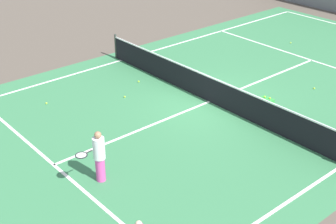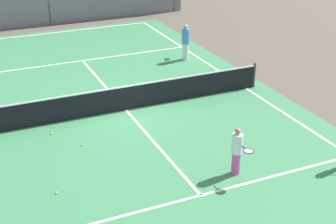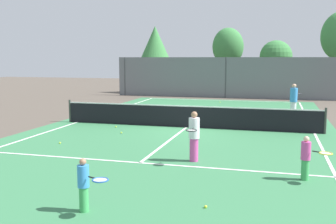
% 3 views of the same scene
% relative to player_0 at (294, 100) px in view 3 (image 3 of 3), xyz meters
% --- Properties ---
extents(ground_plane, '(80.00, 80.00, 0.00)m').
position_rel_player_0_xyz_m(ground_plane, '(-4.80, -4.53, -0.92)').
color(ground_plane, brown).
extents(court_surface, '(13.00, 25.00, 0.01)m').
position_rel_player_0_xyz_m(court_surface, '(-4.80, -4.53, -0.92)').
color(court_surface, '#387A4C').
rests_on(court_surface, ground_plane).
extents(tennis_net, '(11.90, 0.10, 1.10)m').
position_rel_player_0_xyz_m(tennis_net, '(-4.80, -4.53, -0.41)').
color(tennis_net, '#333833').
rests_on(tennis_net, ground_plane).
extents(perimeter_fence, '(18.00, 0.12, 3.20)m').
position_rel_player_0_xyz_m(perimeter_fence, '(-4.80, 9.47, 0.68)').
color(perimeter_fence, slate).
rests_on(perimeter_fence, ground_plane).
extents(tree_1, '(3.11, 3.11, 5.97)m').
position_rel_player_0_xyz_m(tree_1, '(-11.51, 12.35, 3.30)').
color(tree_1, brown).
rests_on(tree_1, ground_plane).
extents(tree_2, '(2.85, 2.43, 5.88)m').
position_rel_player_0_xyz_m(tree_2, '(-5.32, 14.97, 3.18)').
color(tree_2, brown).
rests_on(tree_2, ground_plane).
extents(tree_3, '(2.85, 2.85, 4.71)m').
position_rel_player_0_xyz_m(tree_3, '(-1.04, 15.04, 2.34)').
color(tree_3, brown).
rests_on(tree_3, ground_plane).
extents(player_0, '(0.68, 0.94, 1.79)m').
position_rel_player_0_xyz_m(player_0, '(0.00, 0.00, 0.00)').
color(player_0, silver).
rests_on(player_0, ground_plane).
extents(player_1, '(0.80, 0.62, 1.16)m').
position_rel_player_0_xyz_m(player_1, '(-0.09, -11.39, -0.32)').
color(player_1, '#3FA559').
rests_on(player_1, ground_plane).
extents(player_2, '(0.81, 0.54, 1.12)m').
position_rel_player_0_xyz_m(player_2, '(-4.61, -14.83, -0.33)').
color(player_2, '#3FA559').
rests_on(player_2, ground_plane).
extents(player_3, '(0.37, 0.90, 1.54)m').
position_rel_player_0_xyz_m(player_3, '(-3.27, -10.31, -0.13)').
color(player_3, '#D14799').
rests_on(player_3, ground_plane).
extents(ball_crate, '(0.48, 0.32, 0.43)m').
position_rel_player_0_xyz_m(ball_crate, '(-3.14, -3.32, -0.74)').
color(ball_crate, green).
rests_on(ball_crate, ground_plane).
extents(tennis_ball_0, '(0.07, 0.07, 0.07)m').
position_rel_player_0_xyz_m(tennis_ball_0, '(-4.72, 5.94, -0.89)').
color(tennis_ball_0, '#CCE533').
rests_on(tennis_ball_0, ground_plane).
extents(tennis_ball_1, '(0.07, 0.07, 0.07)m').
position_rel_player_0_xyz_m(tennis_ball_1, '(-7.11, -6.68, -0.89)').
color(tennis_ball_1, '#CCE533').
rests_on(tennis_ball_1, ground_plane).
extents(tennis_ball_3, '(0.07, 0.07, 0.07)m').
position_rel_player_0_xyz_m(tennis_ball_3, '(-0.79, -2.31, -0.89)').
color(tennis_ball_3, '#CCE533').
rests_on(tennis_ball_3, ground_plane).
extents(tennis_ball_4, '(0.07, 0.07, 0.07)m').
position_rel_player_0_xyz_m(tennis_ball_4, '(-4.10, -3.35, -0.89)').
color(tennis_ball_4, '#CCE533').
rests_on(tennis_ball_4, ground_plane).
extents(tennis_ball_5, '(0.07, 0.07, 0.07)m').
position_rel_player_0_xyz_m(tennis_ball_5, '(-7.89, -5.43, -0.89)').
color(tennis_ball_5, '#CCE533').
rests_on(tennis_ball_5, ground_plane).
extents(tennis_ball_6, '(0.07, 0.07, 0.07)m').
position_rel_player_0_xyz_m(tennis_ball_6, '(-2.93, -0.66, -0.89)').
color(tennis_ball_6, '#CCE533').
rests_on(tennis_ball_6, ground_plane).
extents(tennis_ball_7, '(0.07, 0.07, 0.07)m').
position_rel_player_0_xyz_m(tennis_ball_7, '(-8.53, -9.16, -0.89)').
color(tennis_ball_7, '#CCE533').
rests_on(tennis_ball_7, ground_plane).
extents(tennis_ball_8, '(0.07, 0.07, 0.07)m').
position_rel_player_0_xyz_m(tennis_ball_8, '(-6.77, 3.03, -0.89)').
color(tennis_ball_8, '#CCE533').
rests_on(tennis_ball_8, ground_plane).
extents(tennis_ball_9, '(0.07, 0.07, 0.07)m').
position_rel_player_0_xyz_m(tennis_ball_9, '(-2.26, -13.97, -0.89)').
color(tennis_ball_9, '#CCE533').
rests_on(tennis_ball_9, ground_plane).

